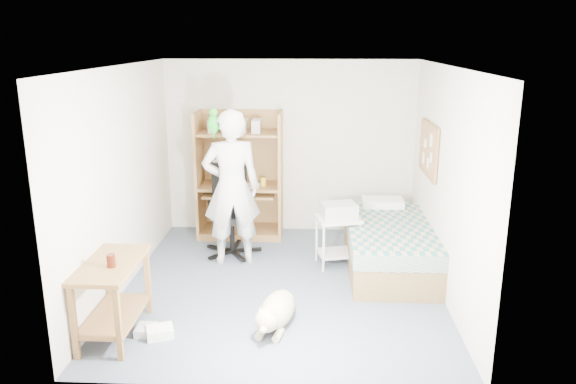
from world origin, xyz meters
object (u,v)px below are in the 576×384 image
(computer_hutch, at_px, (240,180))
(person, at_px, (232,188))
(side_desk, at_px, (113,287))
(bed, at_px, (389,245))
(printer_cart, at_px, (338,233))
(dog, at_px, (276,311))
(office_chair, at_px, (231,222))

(computer_hutch, relative_size, person, 0.91)
(side_desk, bearing_deg, person, 65.05)
(bed, distance_m, person, 2.09)
(printer_cart, bearing_deg, person, 164.24)
(bed, height_order, side_desk, side_desk)
(computer_hutch, xyz_separation_m, person, (0.03, -1.05, 0.16))
(bed, height_order, printer_cart, bed)
(side_desk, height_order, person, person)
(computer_hutch, distance_m, printer_cart, 1.80)
(dog, bearing_deg, side_desk, -159.87)
(dog, bearing_deg, person, 123.49)
(computer_hutch, bearing_deg, dog, -75.64)
(person, distance_m, printer_cart, 1.45)
(printer_cart, bearing_deg, bed, -16.28)
(office_chair, xyz_separation_m, person, (0.06, -0.31, 0.56))
(office_chair, relative_size, dog, 1.18)
(computer_hutch, xyz_separation_m, side_desk, (-0.85, -2.94, -0.33))
(office_chair, bearing_deg, bed, -22.89)
(person, bearing_deg, printer_cart, 165.91)
(office_chair, xyz_separation_m, dog, (0.73, -1.97, -0.26))
(side_desk, distance_m, office_chair, 2.35)
(computer_hutch, relative_size, bed, 0.89)
(office_chair, relative_size, person, 0.60)
(computer_hutch, distance_m, bed, 2.35)
(bed, xyz_separation_m, office_chair, (-2.03, 0.39, 0.13))
(bed, bearing_deg, dog, -129.46)
(person, bearing_deg, bed, 165.74)
(person, relative_size, dog, 1.97)
(computer_hutch, height_order, office_chair, computer_hutch)
(bed, relative_size, side_desk, 2.02)
(side_desk, relative_size, office_chair, 0.84)
(side_desk, height_order, printer_cart, side_desk)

